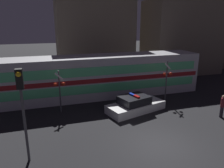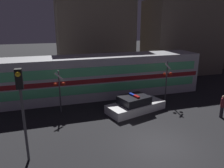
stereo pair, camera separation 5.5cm
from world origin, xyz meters
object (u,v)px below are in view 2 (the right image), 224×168
police_car (135,105)px  traffic_light_corner (21,97)px  crossing_signal_near (167,78)px  train (92,77)px  pedestrian (222,106)px

police_car → traffic_light_corner: bearing=-166.9°
police_car → crossing_signal_near: size_ratio=1.39×
police_car → crossing_signal_near: bearing=3.4°
crossing_signal_near → traffic_light_corner: size_ratio=0.75×
train → traffic_light_corner: 9.68m
police_car → pedestrian: 6.02m
pedestrian → traffic_light_corner: (-12.61, -1.23, 2.42)m
train → pedestrian: 10.44m
train → pedestrian: size_ratio=12.18×
train → pedestrian: bearing=-42.3°
police_car → pedestrian: bearing=-43.7°
traffic_light_corner → train: bearing=59.1°
train → crossing_signal_near: (5.60, -3.06, 0.25)m
train → police_car: bearing=-60.4°
crossing_signal_near → traffic_light_corner: traffic_light_corner is taller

